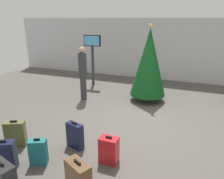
% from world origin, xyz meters
% --- Properties ---
extents(ground_plane, '(16.00, 16.00, 0.00)m').
position_xyz_m(ground_plane, '(0.00, 0.00, 0.00)').
color(ground_plane, '#514C47').
extents(back_wall, '(16.00, 0.20, 2.82)m').
position_xyz_m(back_wall, '(0.00, 4.93, 1.41)').
color(back_wall, silver).
rests_on(back_wall, ground_plane).
extents(holiday_tree, '(1.22, 1.22, 2.64)m').
position_xyz_m(holiday_tree, '(-0.10, 1.83, 1.37)').
color(holiday_tree, '#4C3319').
rests_on(holiday_tree, ground_plane).
extents(flight_info_kiosk, '(0.75, 0.12, 2.14)m').
position_xyz_m(flight_info_kiosk, '(-2.75, 2.92, 1.44)').
color(flight_info_kiosk, '#333338').
rests_on(flight_info_kiosk, ground_plane).
extents(traveller_0, '(0.40, 0.40, 1.88)m').
position_xyz_m(traveller_0, '(-2.26, 1.13, 1.01)').
color(traveller_0, '#333338').
rests_on(traveller_0, ground_plane).
extents(suitcase_1, '(0.55, 0.44, 0.56)m').
position_xyz_m(suitcase_1, '(-0.26, -2.77, 0.26)').
color(suitcase_1, brown).
rests_on(suitcase_1, ground_plane).
extents(suitcase_2, '(0.47, 0.38, 0.63)m').
position_xyz_m(suitcase_2, '(-1.84, -2.82, 0.29)').
color(suitcase_2, '#141938').
rests_on(suitcase_2, ground_plane).
extents(suitcase_3, '(0.37, 0.26, 0.59)m').
position_xyz_m(suitcase_3, '(-0.05, -1.90, 0.28)').
color(suitcase_3, '#B2191E').
rests_on(suitcase_3, ground_plane).
extents(suitcase_4, '(0.45, 0.28, 0.63)m').
position_xyz_m(suitcase_4, '(-0.96, -1.69, 0.30)').
color(suitcase_4, '#141938').
rests_on(suitcase_4, ground_plane).
extents(suitcase_5, '(0.38, 0.31, 0.57)m').
position_xyz_m(suitcase_5, '(-1.34, -2.46, 0.27)').
color(suitcase_5, '#19606B').
rests_on(suitcase_5, ground_plane).
extents(suitcase_6, '(0.48, 0.36, 0.63)m').
position_xyz_m(suitcase_6, '(-2.27, -2.10, 0.29)').
color(suitcase_6, '#59602D').
rests_on(suitcase_6, ground_plane).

